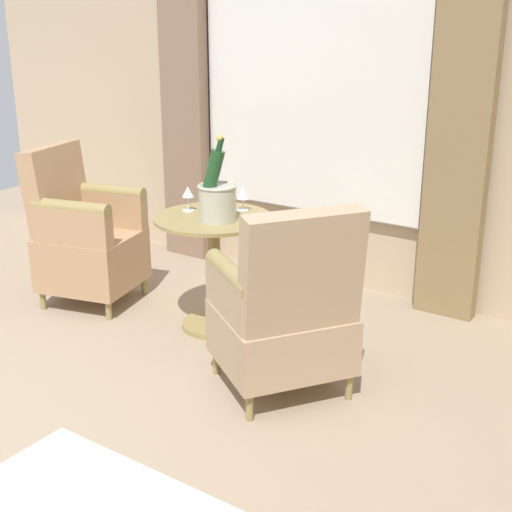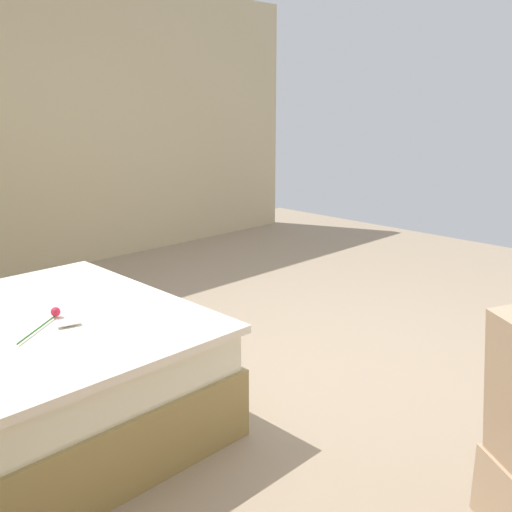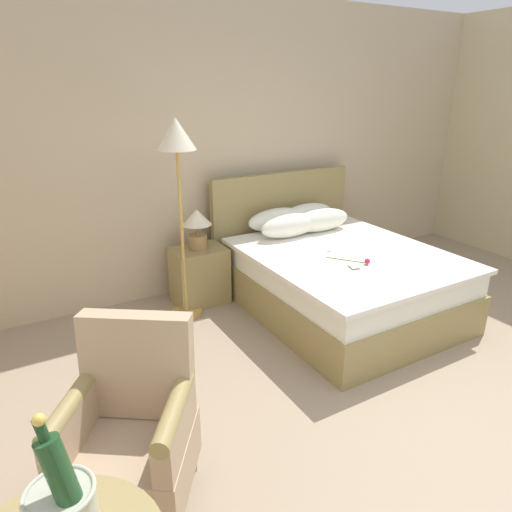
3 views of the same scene
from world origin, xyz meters
name	(u,v)px [view 1 (image 1 of 3)]	position (x,y,z in m)	size (l,w,h in m)	color
wall_window_side	(318,72)	(-3.25, 0.00, 1.40)	(0.27, 6.11, 2.82)	#C6AD8C
side_table_round	(214,259)	(-2.16, -0.03, 0.42)	(0.67, 0.67, 0.68)	#96834E
champagne_bucket	(217,197)	(-2.10, 0.04, 0.81)	(0.22, 0.22, 0.48)	#B6B9A3
wine_glass_near_bucket	(243,193)	(-2.36, 0.03, 0.78)	(0.08, 0.08, 0.15)	white
wine_glass_near_edge	(188,194)	(-2.17, -0.22, 0.78)	(0.07, 0.07, 0.15)	white
armchair_by_window	(285,312)	(-1.75, 0.71, 0.42)	(0.81, 0.81, 0.96)	#96834E
armchair_facing_bed	(85,237)	(-2.02, -0.95, 0.43)	(0.65, 0.69, 0.99)	#96834E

